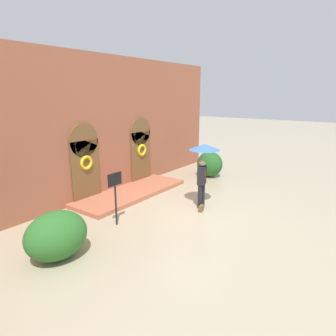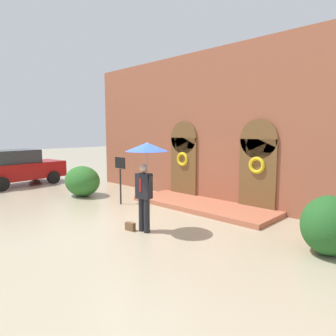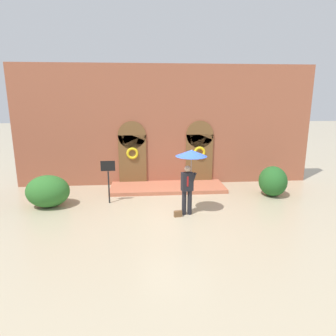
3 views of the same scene
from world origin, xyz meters
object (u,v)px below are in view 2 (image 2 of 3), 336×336
(person_with_umbrella, at_px, (146,160))
(shrub_left, at_px, (82,181))
(handbag, at_px, (130,226))
(parked_car, at_px, (18,168))
(sign_post, at_px, (120,173))
(shrub_right, at_px, (329,225))

(person_with_umbrella, bearing_deg, shrub_left, 167.02)
(handbag, bearing_deg, parked_car, 166.13)
(person_with_umbrella, distance_m, shrub_left, 5.59)
(shrub_left, xyz_separation_m, parked_car, (-4.50, -0.89, 0.26))
(handbag, height_order, sign_post, sign_post)
(handbag, bearing_deg, person_with_umbrella, 13.82)
(handbag, bearing_deg, shrub_right, 14.26)
(handbag, bearing_deg, shrub_left, 153.05)
(person_with_umbrella, distance_m, sign_post, 3.42)
(shrub_right, distance_m, parked_car, 13.74)
(shrub_left, bearing_deg, handbag, -16.30)
(person_with_umbrella, relative_size, shrub_right, 1.81)
(shrub_right, xyz_separation_m, parked_car, (-13.66, -1.47, 0.24))
(person_with_umbrella, height_order, sign_post, person_with_umbrella)
(handbag, distance_m, sign_post, 3.22)
(sign_post, xyz_separation_m, shrub_right, (6.87, 0.36, -0.52))
(shrub_left, xyz_separation_m, shrub_right, (9.16, 0.57, 0.02))
(sign_post, bearing_deg, shrub_right, 2.98)
(person_with_umbrella, height_order, parked_car, person_with_umbrella)
(parked_car, bearing_deg, person_with_umbrella, -1.91)
(parked_car, bearing_deg, handbag, -3.22)
(handbag, relative_size, shrub_right, 0.21)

